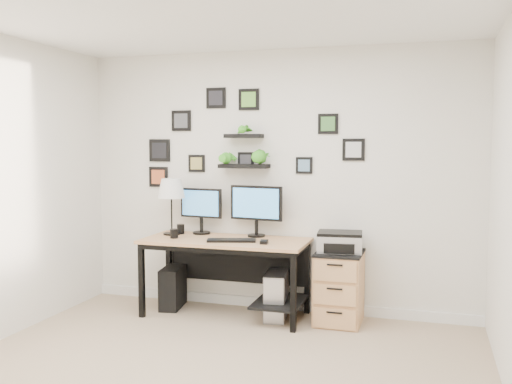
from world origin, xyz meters
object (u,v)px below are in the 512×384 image
(pc_tower_grey, at_px, (276,295))
(file_cabinet, at_px, (339,287))
(desk, at_px, (230,251))
(monitor_left, at_px, (201,207))
(monitor_right, at_px, (256,207))
(mug, at_px, (174,234))
(printer, at_px, (340,242))
(pc_tower_black, at_px, (173,287))
(table_lamp, at_px, (171,190))

(pc_tower_grey, bearing_deg, file_cabinet, 4.00)
(file_cabinet, bearing_deg, pc_tower_grey, -176.00)
(desk, relative_size, monitor_left, 3.42)
(monitor_right, xyz_separation_m, mug, (-0.75, -0.32, -0.26))
(mug, height_order, printer, printer)
(monitor_left, bearing_deg, file_cabinet, -5.55)
(monitor_left, relative_size, mug, 5.22)
(desk, bearing_deg, pc_tower_grey, 2.05)
(file_cabinet, bearing_deg, pc_tower_black, -179.83)
(monitor_right, bearing_deg, printer, -8.71)
(pc_tower_grey, bearing_deg, monitor_left, 167.90)
(monitor_right, distance_m, table_lamp, 0.88)
(table_lamp, height_order, printer, table_lamp)
(pc_tower_black, bearing_deg, table_lamp, 111.77)
(monitor_right, bearing_deg, file_cabinet, -9.42)
(desk, distance_m, printer, 1.07)
(monitor_left, bearing_deg, pc_tower_black, -150.72)
(desk, relative_size, printer, 3.65)
(monitor_left, bearing_deg, printer, -5.12)
(pc_tower_black, bearing_deg, monitor_right, 1.00)
(monitor_right, relative_size, mug, 6.10)
(mug, bearing_deg, printer, 6.68)
(monitor_right, bearing_deg, monitor_left, -179.85)
(table_lamp, height_order, mug, table_lamp)
(monitor_left, distance_m, monitor_right, 0.59)
(printer, bearing_deg, monitor_right, 171.29)
(mug, height_order, file_cabinet, mug)
(mug, relative_size, printer, 0.20)
(file_cabinet, bearing_deg, mug, -173.69)
(printer, bearing_deg, table_lamp, 179.84)
(monitor_left, xyz_separation_m, pc_tower_grey, (0.85, -0.18, -0.80))
(pc_tower_grey, relative_size, file_cabinet, 0.70)
(table_lamp, height_order, pc_tower_grey, table_lamp)
(pc_tower_black, bearing_deg, pc_tower_grey, -10.71)
(pc_tower_black, height_order, pc_tower_grey, pc_tower_grey)
(table_lamp, relative_size, printer, 1.30)
(monitor_left, height_order, pc_tower_black, monitor_left)
(mug, xyz_separation_m, printer, (1.60, 0.19, -0.03))
(desk, xyz_separation_m, printer, (1.06, 0.07, 0.14))
(table_lamp, bearing_deg, file_cabinet, -0.52)
(pc_tower_black, distance_m, file_cabinet, 1.71)
(monitor_left, distance_m, pc_tower_black, 0.87)
(desk, bearing_deg, printer, 3.71)
(desk, bearing_deg, pc_tower_black, 175.29)
(desk, height_order, monitor_left, monitor_left)
(monitor_right, height_order, printer, monitor_right)
(monitor_right, relative_size, table_lamp, 0.96)
(monitor_left, height_order, monitor_right, monitor_right)
(monitor_left, relative_size, pc_tower_grey, 1.00)
(monitor_left, xyz_separation_m, file_cabinet, (1.44, -0.14, -0.69))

